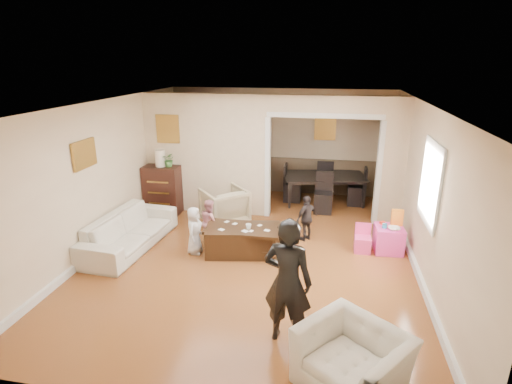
% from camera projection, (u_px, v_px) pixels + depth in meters
% --- Properties ---
extents(floor, '(7.00, 7.00, 0.00)m').
position_uv_depth(floor, '(254.00, 251.00, 7.25)').
color(floor, '#A05729').
rests_on(floor, ground).
extents(partition_left, '(2.75, 0.18, 2.60)m').
position_uv_depth(partition_left, '(207.00, 155.00, 8.75)').
color(partition_left, beige).
rests_on(partition_left, ground).
extents(partition_right, '(0.55, 0.18, 2.60)m').
position_uv_depth(partition_right, '(392.00, 163.00, 8.09)').
color(partition_right, beige).
rests_on(partition_right, ground).
extents(partition_header, '(2.22, 0.18, 0.35)m').
position_uv_depth(partition_header, '(325.00, 104.00, 7.97)').
color(partition_header, beige).
rests_on(partition_header, partition_right).
extents(window_pane, '(0.03, 0.95, 1.10)m').
position_uv_depth(window_pane, '(431.00, 183.00, 5.91)').
color(window_pane, white).
rests_on(window_pane, ground).
extents(framed_art_partition, '(0.45, 0.03, 0.55)m').
position_uv_depth(framed_art_partition, '(168.00, 129.00, 8.63)').
color(framed_art_partition, brown).
rests_on(framed_art_partition, partition_left).
extents(framed_art_sofa_wall, '(0.03, 0.55, 0.40)m').
position_uv_depth(framed_art_sofa_wall, '(84.00, 154.00, 6.59)').
color(framed_art_sofa_wall, brown).
extents(framed_art_alcove, '(0.45, 0.03, 0.55)m').
position_uv_depth(framed_art_alcove, '(325.00, 127.00, 9.73)').
color(framed_art_alcove, brown).
extents(sofa, '(1.01, 2.21, 0.63)m').
position_uv_depth(sofa, '(130.00, 231.00, 7.31)').
color(sofa, beige).
rests_on(sofa, ground).
extents(armchair_back, '(1.17, 1.17, 0.77)m').
position_uv_depth(armchair_back, '(224.00, 206.00, 8.32)').
color(armchair_back, tan).
rests_on(armchair_back, ground).
extents(armchair_front, '(1.35, 1.33, 0.66)m').
position_uv_depth(armchair_front, '(352.00, 360.00, 4.16)').
color(armchair_front, beige).
rests_on(armchair_front, ground).
extents(dresser, '(0.78, 0.44, 1.07)m').
position_uv_depth(dresser, '(163.00, 190.00, 8.89)').
color(dresser, '#34150F').
rests_on(dresser, ground).
extents(table_lamp, '(0.22, 0.22, 0.36)m').
position_uv_depth(table_lamp, '(160.00, 158.00, 8.66)').
color(table_lamp, '#F6E5C8').
rests_on(table_lamp, dresser).
extents(potted_plant, '(0.28, 0.25, 0.32)m').
position_uv_depth(potted_plant, '(169.00, 160.00, 8.63)').
color(potted_plant, '#417634').
rests_on(potted_plant, dresser).
extents(coffee_table, '(1.40, 0.86, 0.49)m').
position_uv_depth(coffee_table, '(244.00, 240.00, 7.10)').
color(coffee_table, '#351F11').
rests_on(coffee_table, ground).
extents(coffee_cup, '(0.11, 0.11, 0.09)m').
position_uv_depth(coffee_cup, '(249.00, 227.00, 6.95)').
color(coffee_cup, white).
rests_on(coffee_cup, coffee_table).
extents(play_table, '(0.51, 0.51, 0.46)m').
position_uv_depth(play_table, '(389.00, 239.00, 7.17)').
color(play_table, '#FF43B5').
rests_on(play_table, ground).
extents(cereal_box, '(0.20, 0.08, 0.30)m').
position_uv_depth(cereal_box, '(397.00, 218.00, 7.12)').
color(cereal_box, yellow).
rests_on(cereal_box, play_table).
extents(cyan_cup, '(0.08, 0.08, 0.08)m').
position_uv_depth(cyan_cup, '(385.00, 226.00, 7.05)').
color(cyan_cup, teal).
rests_on(cyan_cup, play_table).
extents(toy_block, '(0.10, 0.09, 0.05)m').
position_uv_depth(toy_block, '(382.00, 223.00, 7.22)').
color(toy_block, red).
rests_on(toy_block, play_table).
extents(play_bowl, '(0.22, 0.22, 0.05)m').
position_uv_depth(play_bowl, '(394.00, 229.00, 6.97)').
color(play_bowl, white).
rests_on(play_bowl, play_table).
extents(dining_table, '(2.05, 1.38, 0.66)m').
position_uv_depth(dining_table, '(324.00, 189.00, 9.57)').
color(dining_table, black).
rests_on(dining_table, ground).
extents(adult_person, '(0.65, 0.48, 1.61)m').
position_uv_depth(adult_person, '(288.00, 282.00, 4.72)').
color(adult_person, black).
rests_on(adult_person, ground).
extents(child_kneel_a, '(0.27, 0.42, 0.85)m').
position_uv_depth(child_kneel_a, '(194.00, 230.00, 7.05)').
color(child_kneel_a, silver).
rests_on(child_kneel_a, ground).
extents(child_kneel_b, '(0.48, 0.52, 0.85)m').
position_uv_depth(child_kneel_b, '(210.00, 222.00, 7.45)').
color(child_kneel_b, '#CD8088').
rests_on(child_kneel_b, ground).
extents(child_toddler, '(0.50, 0.54, 0.89)m').
position_uv_depth(child_toddler, '(307.00, 218.00, 7.56)').
color(child_toddler, black).
rests_on(child_toddler, ground).
extents(craft_papers, '(0.89, 0.47, 0.00)m').
position_uv_depth(craft_papers, '(243.00, 228.00, 7.00)').
color(craft_papers, white).
rests_on(craft_papers, coffee_table).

